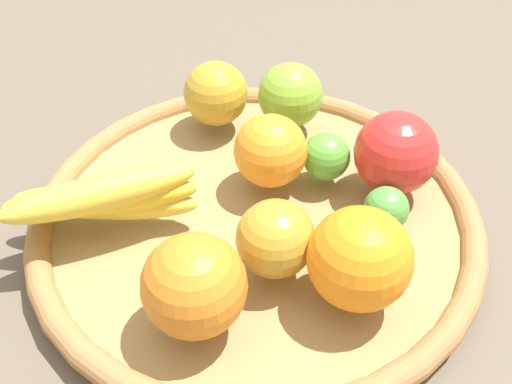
{
  "coord_description": "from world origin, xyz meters",
  "views": [
    {
      "loc": [
        -0.41,
        -0.06,
        0.43
      ],
      "look_at": [
        0.0,
        0.0,
        0.05
      ],
      "focal_mm": 43.86,
      "sensor_mm": 36.0,
      "label": 1
    }
  ],
  "objects": [
    {
      "name": "orange_2",
      "position": [
        -0.09,
        -0.09,
        0.07
      ],
      "size": [
        0.11,
        0.11,
        0.08
      ],
      "primitive_type": "sphere",
      "rotation": [
        0.0,
        0.0,
        3.54
      ],
      "color": "orange",
      "rests_on": "basket"
    },
    {
      "name": "apple_1",
      "position": [
        0.05,
        -0.12,
        0.07
      ],
      "size": [
        0.1,
        0.1,
        0.08
      ],
      "primitive_type": "sphere",
      "rotation": [
        0.0,
        0.0,
        6.0
      ],
      "color": "red",
      "rests_on": "basket"
    },
    {
      "name": "banana_bunch",
      "position": [
        -0.04,
        0.13,
        0.06
      ],
      "size": [
        0.11,
        0.17,
        0.06
      ],
      "color": "yellow",
      "rests_on": "basket"
    },
    {
      "name": "ground_plane",
      "position": [
        0.0,
        0.0,
        0.0
      ],
      "size": [
        2.4,
        2.4,
        0.0
      ],
      "primitive_type": "plane",
      "color": "brown",
      "rests_on": "ground"
    },
    {
      "name": "lime_0",
      "position": [
        0.06,
        -0.06,
        0.06
      ],
      "size": [
        0.06,
        0.06,
        0.05
      ],
      "primitive_type": "sphere",
      "rotation": [
        0.0,
        0.0,
        5.29
      ],
      "color": "#57AB3A",
      "rests_on": "basket"
    },
    {
      "name": "orange_1",
      "position": [
        -0.13,
        0.03,
        0.07
      ],
      "size": [
        0.1,
        0.1,
        0.08
      ],
      "primitive_type": "sphere",
      "rotation": [
        0.0,
        0.0,
        0.4
      ],
      "color": "orange",
      "rests_on": "basket"
    },
    {
      "name": "lime_1",
      "position": [
        -0.01,
        -0.12,
        0.05
      ],
      "size": [
        0.06,
        0.06,
        0.04
      ],
      "primitive_type": "sphere",
      "rotation": [
        0.0,
        0.0,
        3.9
      ],
      "color": "#51A142",
      "rests_on": "basket"
    },
    {
      "name": "basket",
      "position": [
        0.0,
        0.0,
        0.02
      ],
      "size": [
        0.42,
        0.42,
        0.03
      ],
      "color": "#987E4C",
      "rests_on": "ground_plane"
    },
    {
      "name": "apple_2",
      "position": [
        0.14,
        -0.02,
        0.07
      ],
      "size": [
        0.09,
        0.09,
        0.07
      ],
      "primitive_type": "sphere",
      "rotation": [
        0.0,
        0.0,
        1.17
      ],
      "color": "#7EB833",
      "rests_on": "basket"
    },
    {
      "name": "apple_0",
      "position": [
        -0.07,
        -0.03,
        0.06
      ],
      "size": [
        0.09,
        0.09,
        0.06
      ],
      "primitive_type": "sphere",
      "rotation": [
        0.0,
        0.0,
        2.38
      ],
      "color": "gold",
      "rests_on": "basket"
    },
    {
      "name": "orange_0",
      "position": [
        0.04,
        -0.01,
        0.07
      ],
      "size": [
        0.08,
        0.08,
        0.07
      ],
      "primitive_type": "sphere",
      "rotation": [
        0.0,
        0.0,
        1.82
      ],
      "color": "orange",
      "rests_on": "basket"
    },
    {
      "name": "apple_3",
      "position": [
        0.13,
        0.06,
        0.07
      ],
      "size": [
        0.09,
        0.09,
        0.07
      ],
      "primitive_type": "sphere",
      "rotation": [
        0.0,
        0.0,
        5.71
      ],
      "color": "gold",
      "rests_on": "basket"
    }
  ]
}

